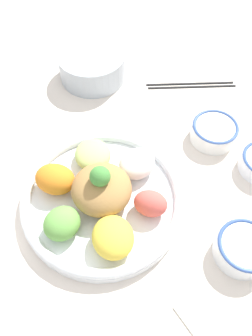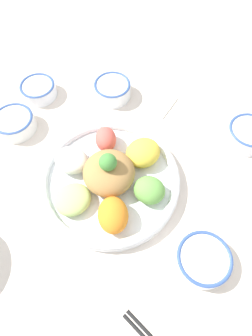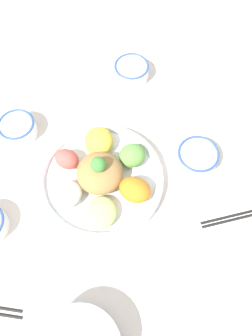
% 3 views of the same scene
% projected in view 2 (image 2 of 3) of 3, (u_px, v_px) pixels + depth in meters
% --- Properties ---
extents(ground_plane, '(2.40, 2.40, 0.00)m').
position_uv_depth(ground_plane, '(124.00, 193.00, 0.66)').
color(ground_plane, silver).
extents(salad_platter, '(0.33, 0.33, 0.12)m').
position_uv_depth(salad_platter, '(110.00, 178.00, 0.65)').
color(salad_platter, white).
rests_on(salad_platter, ground_plane).
extents(sauce_bowl_red, '(0.11, 0.11, 0.05)m').
position_uv_depth(sauce_bowl_red, '(248.00, 134.00, 0.71)').
color(sauce_bowl_red, white).
rests_on(sauce_bowl_red, ground_plane).
extents(rice_bowl_blue, '(0.10, 0.10, 0.04)m').
position_uv_depth(rice_bowl_blue, '(15.00, 123.00, 0.73)').
color(rice_bowl_blue, white).
rests_on(rice_bowl_blue, ground_plane).
extents(sauce_bowl_dark, '(0.11, 0.11, 0.04)m').
position_uv_depth(sauce_bowl_dark, '(203.00, 259.00, 0.57)').
color(sauce_bowl_dark, white).
rests_on(sauce_bowl_dark, ground_plane).
extents(rice_bowl_plain, '(0.10, 0.10, 0.05)m').
position_uv_depth(rice_bowl_plain, '(112.00, 89.00, 0.79)').
color(rice_bowl_plain, white).
rests_on(rice_bowl_plain, ground_plane).
extents(sauce_bowl_far, '(0.10, 0.10, 0.04)m').
position_uv_depth(sauce_bowl_far, '(38.00, 89.00, 0.79)').
color(sauce_bowl_far, white).
rests_on(sauce_bowl_far, ground_plane).
extents(serving_spoon_main, '(0.13, 0.07, 0.01)m').
position_uv_depth(serving_spoon_main, '(176.00, 98.00, 0.80)').
color(serving_spoon_main, beige).
rests_on(serving_spoon_main, ground_plane).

